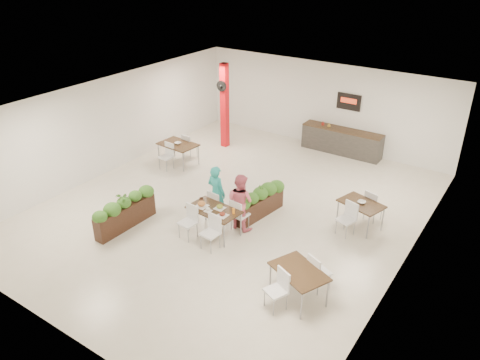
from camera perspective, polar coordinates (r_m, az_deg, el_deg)
name	(u,v)px	position (r m, az deg, el deg)	size (l,w,h in m)	color
ground	(233,208)	(13.91, -0.88, -3.44)	(12.00, 12.00, 0.00)	beige
room_shell	(232,146)	(13.02, -0.94, 4.21)	(10.10, 12.10, 3.22)	white
red_column	(224,105)	(17.68, -1.91, 9.13)	(0.40, 0.41, 3.20)	red
service_counter	(342,141)	(17.81, 12.28, 4.72)	(3.00, 0.64, 2.20)	#2A2826
main_table	(214,213)	(12.46, -3.23, -4.01)	(1.47, 1.72, 0.92)	black
diner_man	(216,193)	(13.02, -2.90, -1.60)	(0.60, 0.39, 1.64)	teal
diner_woman	(240,201)	(12.62, 0.03, -2.64)	(0.78, 0.61, 1.61)	#E7667C
planter_left	(125,210)	(13.15, -13.85, -3.60)	(0.44, 2.06, 1.08)	black
planter_right	(260,201)	(13.29, 2.48, -2.56)	(0.61, 1.87, 0.98)	black
side_table_a	(178,147)	(16.62, -7.56, 4.05)	(1.39, 1.65, 0.92)	black
side_table_b	(361,207)	(13.14, 14.53, -3.20)	(1.32, 1.67, 0.92)	black
side_table_c	(299,275)	(10.37, 7.18, -11.43)	(1.46, 1.65, 0.92)	black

